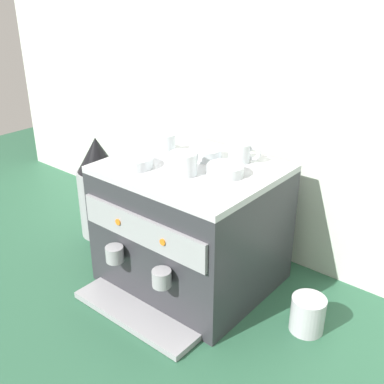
% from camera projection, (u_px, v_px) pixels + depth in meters
% --- Properties ---
extents(ground_plane, '(4.00, 4.00, 0.00)m').
position_uv_depth(ground_plane, '(192.00, 277.00, 1.62)').
color(ground_plane, '#28563D').
extents(tiled_backsplash_wall, '(2.80, 0.03, 1.08)m').
position_uv_depth(tiled_backsplash_wall, '(251.00, 106.00, 1.62)').
color(tiled_backsplash_wall, silver).
rests_on(tiled_backsplash_wall, ground_plane).
extents(espresso_machine, '(0.52, 0.56, 0.42)m').
position_uv_depth(espresso_machine, '(191.00, 226.00, 1.53)').
color(espresso_machine, '#2D2D33').
rests_on(espresso_machine, ground_plane).
extents(ceramic_cup_0, '(0.10, 0.07, 0.06)m').
position_uv_depth(ceramic_cup_0, '(241.00, 153.00, 1.46)').
color(ceramic_cup_0, silver).
rests_on(ceramic_cup_0, espresso_machine).
extents(ceramic_cup_1, '(0.11, 0.08, 0.07)m').
position_uv_depth(ceramic_cup_1, '(164.00, 144.00, 1.53)').
color(ceramic_cup_1, silver).
rests_on(ceramic_cup_1, espresso_machine).
extents(ceramic_cup_2, '(0.08, 0.12, 0.07)m').
position_uv_depth(ceramic_cup_2, '(184.00, 163.00, 1.37)').
color(ceramic_cup_2, silver).
rests_on(ceramic_cup_2, espresso_machine).
extents(ceramic_bowl_0, '(0.11, 0.11, 0.03)m').
position_uv_depth(ceramic_bowl_0, '(225.00, 170.00, 1.37)').
color(ceramic_bowl_0, silver).
rests_on(ceramic_bowl_0, espresso_machine).
extents(ceramic_bowl_1, '(0.12, 0.12, 0.03)m').
position_uv_depth(ceramic_bowl_1, '(133.00, 162.00, 1.43)').
color(ceramic_bowl_1, silver).
rests_on(ceramic_bowl_1, espresso_machine).
extents(ceramic_bowl_2, '(0.11, 0.11, 0.03)m').
position_uv_depth(ceramic_bowl_2, '(205.00, 154.00, 1.50)').
color(ceramic_bowl_2, silver).
rests_on(ceramic_bowl_2, espresso_machine).
extents(coffee_grinder, '(0.17, 0.17, 0.41)m').
position_uv_depth(coffee_grinder, '(100.00, 189.00, 1.83)').
color(coffee_grinder, '#939399').
rests_on(coffee_grinder, ground_plane).
extents(milk_pitcher, '(0.10, 0.10, 0.11)m').
position_uv_depth(milk_pitcher, '(308.00, 314.00, 1.36)').
color(milk_pitcher, '#B7B7BC').
rests_on(milk_pitcher, ground_plane).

